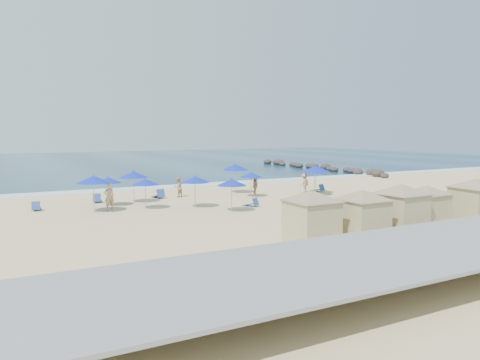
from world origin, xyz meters
The scene contains 31 objects.
ground centered at (0.00, 0.00, 0.00)m, with size 160.00×160.00×0.00m, color beige.
ocean centered at (0.00, 55.00, 0.03)m, with size 160.00×80.00×0.06m, color #0E2C4D.
surf_line centered at (0.00, 15.50, 0.04)m, with size 160.00×2.50×0.08m, color white.
seawall centered at (0.00, -13.50, 0.65)m, with size 160.00×6.10×1.22m.
rock_jetty centered at (24.01, 24.90, 0.36)m, with size 2.56×26.66×0.96m.
trash_bin centered at (2.51, -5.31, 0.37)m, with size 0.73×0.73×0.73m, color black.
cabana_0 centered at (-2.90, -9.08, 1.61)m, with size 4.48×4.48×2.81m.
cabana_1 centered at (-0.22, -9.61, 1.56)m, with size 4.35×4.35×2.73m.
cabana_2 centered at (2.48, -9.53, 1.65)m, with size 4.57×4.57×2.87m.
cabana_3 centered at (4.82, -9.15, 1.49)m, with size 4.15×4.15×2.61m.
cabana_4 centered at (7.98, -9.93, 1.68)m, with size 4.66×4.66×2.94m.
umbrella_0 centered at (-10.16, 4.61, 2.18)m, with size 2.21×2.21×2.52m.
umbrella_1 centered at (-8.74, 6.78, 1.87)m, with size 1.89×1.89×2.15m.
umbrella_2 centered at (-6.80, 4.27, 1.88)m, with size 1.91×1.91×2.17m.
umbrella_3 centered at (-6.72, 7.45, 2.12)m, with size 2.15×2.15×2.45m.
umbrella_4 centered at (-3.61, 3.19, 1.99)m, with size 2.01×2.01×2.29m.
umbrella_5 centered at (-2.16, 0.50, 1.97)m, with size 1.99×1.99×2.27m.
umbrella_6 centered at (2.47, 6.04, 1.80)m, with size 1.82×1.82×2.07m.
umbrella_7 centered at (2.40, 8.59, 2.24)m, with size 2.27×2.27×2.59m.
umbrella_8 centered at (8.36, 5.15, 2.14)m, with size 2.17×2.17×2.47m.
umbrella_9 centered at (7.38, 4.07, 2.15)m, with size 2.18×2.18×2.48m.
beach_chair_0 centered at (-13.45, 7.21, 0.23)m, with size 0.70×1.27×0.67m.
beach_chair_1 centered at (-9.11, 8.88, 0.25)m, with size 0.89×1.39×0.71m.
beach_chair_2 centered at (-4.32, 8.86, 0.27)m, with size 0.75×1.44×0.77m.
beach_chair_3 centered at (0.14, 1.79, 0.22)m, with size 0.95×1.27×0.64m.
beach_chair_4 centered at (5.21, 2.27, 0.25)m, with size 0.60×1.31×0.71m.
beach_chair_5 centered at (9.36, 6.02, 0.24)m, with size 0.83×1.36×0.70m.
beachgoer_0 centered at (-9.09, 5.03, 0.92)m, with size 0.67×0.44×1.85m, color tan.
beachgoer_1 centered at (-2.72, 8.80, 0.81)m, with size 0.78×0.61×1.61m, color tan.
beachgoer_2 centered at (2.83, 5.94, 0.89)m, with size 1.04×0.43×1.78m, color tan.
beachgoer_3 centered at (7.89, 6.14, 0.83)m, with size 1.08×0.62×1.67m, color tan.
Camera 1 is at (-16.21, -26.51, 5.32)m, focal length 35.00 mm.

